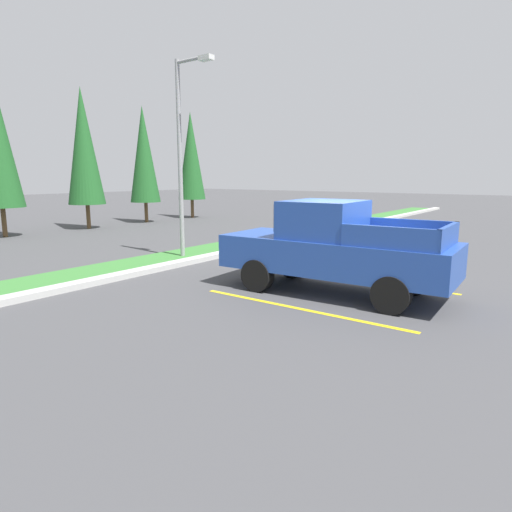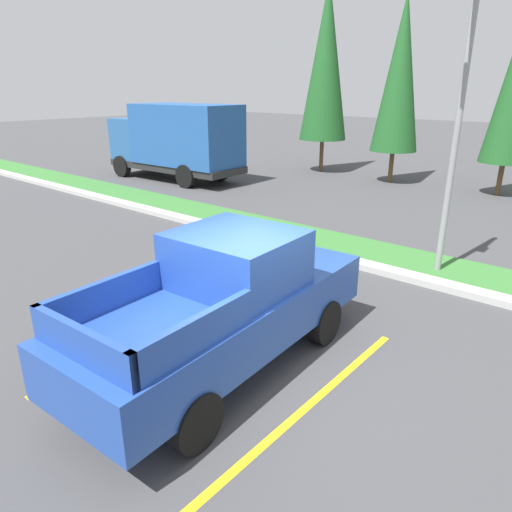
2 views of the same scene
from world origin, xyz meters
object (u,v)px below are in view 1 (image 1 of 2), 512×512
(pickup_truck_main, at_px, (333,248))
(cypress_tree_right_inner, at_px, (84,147))
(cypress_tree_rightmost, at_px, (144,155))
(cypress_tree_far_right, at_px, (191,156))
(street_light, at_px, (183,144))

(pickup_truck_main, height_order, cypress_tree_right_inner, cypress_tree_right_inner)
(cypress_tree_rightmost, bearing_deg, cypress_tree_right_inner, -177.55)
(cypress_tree_right_inner, bearing_deg, pickup_truck_main, -104.30)
(pickup_truck_main, bearing_deg, cypress_tree_right_inner, 75.70)
(pickup_truck_main, bearing_deg, cypress_tree_far_right, 53.86)
(street_light, distance_m, cypress_tree_right_inner, 10.30)
(cypress_tree_right_inner, xyz_separation_m, cypress_tree_far_right, (7.52, 0.06, -0.20))
(street_light, bearing_deg, cypress_tree_rightmost, 56.12)
(pickup_truck_main, distance_m, cypress_tree_rightmost, 17.93)
(cypress_tree_right_inner, distance_m, cypress_tree_rightmost, 3.86)
(street_light, bearing_deg, cypress_tree_right_inner, 73.70)
(pickup_truck_main, distance_m, cypress_tree_far_right, 19.73)
(street_light, bearing_deg, pickup_truck_main, -100.82)
(pickup_truck_main, xyz_separation_m, street_light, (1.12, 5.84, 2.58))
(cypress_tree_right_inner, bearing_deg, cypress_tree_far_right, 0.46)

